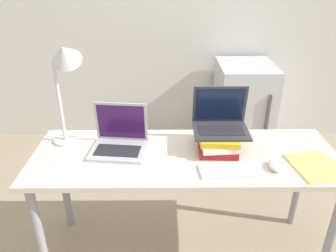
% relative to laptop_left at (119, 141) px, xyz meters
% --- Properties ---
extents(wall_back, '(8.00, 0.05, 2.70)m').
position_rel_laptop_left_xyz_m(wall_back, '(0.38, 1.58, 0.56)').
color(wall_back, silver).
rests_on(wall_back, ground_plane).
extents(desk, '(1.72, 0.60, 0.73)m').
position_rel_laptop_left_xyz_m(desk, '(0.38, -0.07, -0.13)').
color(desk, beige).
rests_on(desk, ground_plane).
extents(laptop_left, '(0.33, 0.28, 0.26)m').
position_rel_laptop_left_xyz_m(laptop_left, '(0.00, 0.00, 0.00)').
color(laptop_left, '#B2B2B7').
rests_on(laptop_left, desk).
extents(book_stack, '(0.24, 0.29, 0.10)m').
position_rel_laptop_left_xyz_m(book_stack, '(0.56, -0.00, -0.00)').
color(book_stack, maroon).
rests_on(book_stack, desk).
extents(laptop_on_books, '(0.31, 0.23, 0.25)m').
position_rel_laptop_left_xyz_m(laptop_on_books, '(0.58, 0.04, 0.10)').
color(laptop_on_books, '#333338').
rests_on(laptop_on_books, book_stack).
extents(wireless_keyboard, '(0.30, 0.16, 0.01)m').
position_rel_laptop_left_xyz_m(wireless_keyboard, '(0.59, -0.23, -0.05)').
color(wireless_keyboard, silver).
rests_on(wireless_keyboard, desk).
extents(mouse, '(0.06, 0.11, 0.04)m').
position_rel_laptop_left_xyz_m(mouse, '(0.84, -0.21, -0.03)').
color(mouse, white).
rests_on(mouse, desk).
extents(notepad, '(0.28, 0.31, 0.01)m').
position_rel_laptop_left_xyz_m(notepad, '(1.06, -0.20, -0.05)').
color(notepad, '#EFE066').
rests_on(notepad, desk).
extents(desk_lamp, '(0.23, 0.20, 0.63)m').
position_rel_laptop_left_xyz_m(desk_lamp, '(-0.27, 0.06, 0.42)').
color(desk_lamp, silver).
rests_on(desk_lamp, desk).
extents(mini_fridge, '(0.50, 0.60, 0.88)m').
position_rel_laptop_left_xyz_m(mini_fridge, '(1.00, 1.22, -0.34)').
color(mini_fridge, silver).
rests_on(mini_fridge, ground_plane).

